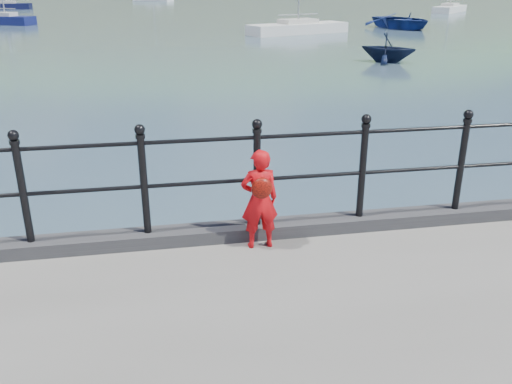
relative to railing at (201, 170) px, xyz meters
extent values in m
plane|color=#2D4251|center=(0.00, 0.15, -1.82)|extent=(600.00, 600.00, 0.00)
cube|color=#28282B|center=(0.00, 0.00, -0.75)|extent=(60.00, 0.30, 0.15)
cylinder|color=black|center=(0.00, 0.00, -0.15)|extent=(18.00, 0.04, 0.04)
cylinder|color=black|center=(0.00, 0.00, 0.32)|extent=(18.00, 0.04, 0.04)
cylinder|color=black|center=(-1.80, 0.00, -0.15)|extent=(0.08, 0.08, 1.05)
sphere|color=black|center=(-1.80, 0.00, 0.47)|extent=(0.11, 0.11, 0.11)
cylinder|color=black|center=(-0.60, 0.00, -0.15)|extent=(0.08, 0.08, 1.05)
sphere|color=black|center=(-0.60, 0.00, 0.47)|extent=(0.11, 0.11, 0.11)
cylinder|color=black|center=(0.60, 0.00, -0.15)|extent=(0.08, 0.08, 1.05)
sphere|color=black|center=(0.60, 0.00, 0.47)|extent=(0.11, 0.11, 0.11)
cylinder|color=black|center=(1.80, 0.00, -0.15)|extent=(0.08, 0.08, 1.05)
sphere|color=black|center=(1.80, 0.00, 0.47)|extent=(0.11, 0.11, 0.11)
cylinder|color=black|center=(3.00, 0.00, -0.15)|extent=(0.08, 0.08, 1.05)
sphere|color=black|center=(3.00, 0.00, 0.47)|extent=(0.11, 0.11, 0.11)
ellipsoid|color=#333A21|center=(20.00, 195.15, -17.22)|extent=(400.00, 100.00, 88.00)
ellipsoid|color=#387026|center=(60.00, 255.15, -29.12)|extent=(600.00, 180.00, 156.00)
imported|color=red|center=(0.58, -0.25, -0.28)|extent=(0.41, 0.27, 1.09)
ellipsoid|color=red|center=(0.58, -0.38, -0.10)|extent=(0.22, 0.11, 0.23)
imported|color=navy|center=(18.57, 35.59, -1.22)|extent=(5.44, 6.67, 1.21)
imported|color=black|center=(10.29, 18.90, -1.16)|extent=(3.33, 3.29, 1.33)
cube|color=silver|center=(9.64, 33.13, -1.57)|extent=(7.70, 4.61, 0.90)
cube|color=beige|center=(9.64, 33.13, -1.07)|extent=(2.95, 2.29, 0.50)
cylinder|color=#A5A5A8|center=(9.64, 33.13, -0.52)|extent=(3.15, 1.26, 0.06)
cube|color=black|center=(-18.17, 70.29, -1.57)|extent=(5.74, 2.00, 0.90)
cube|color=beige|center=(-18.17, 70.29, -1.07)|extent=(2.03, 1.31, 0.50)
cube|color=white|center=(32.94, 54.46, -1.57)|extent=(6.34, 6.41, 0.90)
cube|color=beige|center=(32.94, 54.46, -1.07)|extent=(2.70, 2.71, 0.50)
cylinder|color=#A5A5A8|center=(32.94, 54.46, -0.52)|extent=(2.28, 2.32, 0.06)
cube|color=#121850|center=(-12.54, 45.12, -1.57)|extent=(5.12, 3.71, 0.90)
cube|color=beige|center=(-12.54, 45.12, -1.07)|extent=(2.05, 1.79, 0.50)
cylinder|color=#A5A5A8|center=(-12.54, 45.12, -0.52)|extent=(2.00, 1.09, 0.06)
cube|color=white|center=(-0.13, 91.92, -1.57)|extent=(6.78, 5.67, 0.90)
camera|label=1|loc=(-0.40, -5.40, 1.89)|focal=38.00mm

